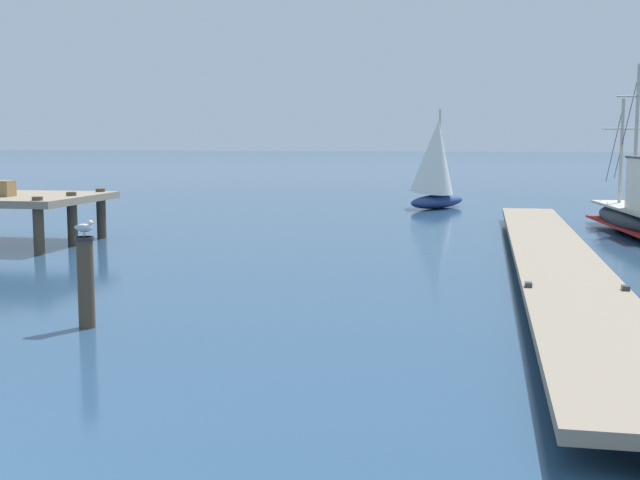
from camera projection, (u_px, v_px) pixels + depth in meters
floating_dock at (554, 255)px, 18.75m from camera, size 3.58×24.25×0.53m
fishing_boat_4 at (638, 212)px, 26.01m from camera, size 2.77×7.51×5.37m
mooring_piling at (86, 280)px, 13.05m from camera, size 0.30×0.30×1.47m
perched_seagull at (84, 227)px, 12.94m from camera, size 0.38×0.16×0.27m
distant_sailboat at (435, 165)px, 35.49m from camera, size 2.79×3.86×4.28m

